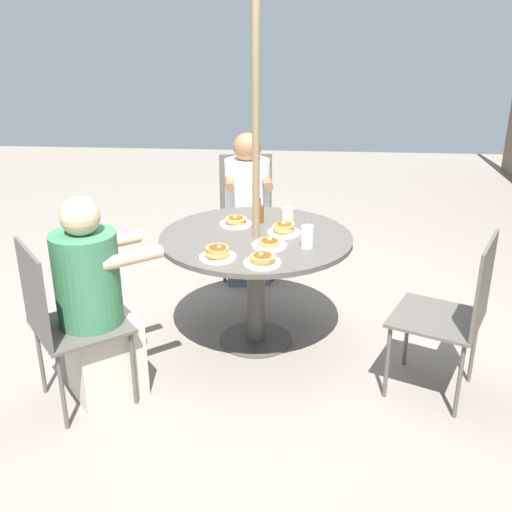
{
  "coord_description": "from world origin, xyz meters",
  "views": [
    {
      "loc": [
        3.5,
        0.27,
        2.04
      ],
      "look_at": [
        0.0,
        0.0,
        0.61
      ],
      "focal_mm": 42.0,
      "sensor_mm": 36.0,
      "label": 1
    }
  ],
  "objects_px": {
    "diner_north": "(248,214)",
    "syrup_bottle": "(259,213)",
    "patio_chair_south": "(456,309)",
    "patio_table": "(256,253)",
    "pancake_plate_c": "(269,244)",
    "pancake_plate_b": "(262,260)",
    "pancake_plate_a": "(218,253)",
    "pancake_plate_e": "(236,222)",
    "drinking_glass_a": "(307,237)",
    "coffee_cup": "(288,216)",
    "diner_east": "(96,309)",
    "patio_chair_north": "(247,207)",
    "pancake_plate_d": "(284,229)",
    "patio_chair_east": "(62,317)"
  },
  "relations": [
    {
      "from": "diner_north",
      "to": "patio_chair_south",
      "type": "distance_m",
      "value": 2.03
    },
    {
      "from": "pancake_plate_a",
      "to": "syrup_bottle",
      "type": "bearing_deg",
      "value": 163.54
    },
    {
      "from": "syrup_bottle",
      "to": "drinking_glass_a",
      "type": "relative_size",
      "value": 1.24
    },
    {
      "from": "coffee_cup",
      "to": "drinking_glass_a",
      "type": "bearing_deg",
      "value": 17.42
    },
    {
      "from": "diner_east",
      "to": "patio_chair_south",
      "type": "xyz_separation_m",
      "value": [
        -0.14,
        1.96,
        0.01
      ]
    },
    {
      "from": "patio_chair_north",
      "to": "drinking_glass_a",
      "type": "distance_m",
      "value": 1.52
    },
    {
      "from": "diner_east",
      "to": "pancake_plate_e",
      "type": "distance_m",
      "value": 1.12
    },
    {
      "from": "patio_chair_north",
      "to": "diner_north",
      "type": "height_order",
      "value": "diner_north"
    },
    {
      "from": "diner_east",
      "to": "pancake_plate_e",
      "type": "bearing_deg",
      "value": 102.79
    },
    {
      "from": "diner_east",
      "to": "drinking_glass_a",
      "type": "height_order",
      "value": "diner_east"
    },
    {
      "from": "patio_chair_north",
      "to": "diner_north",
      "type": "xyz_separation_m",
      "value": [
        0.18,
        0.03,
        -0.0
      ]
    },
    {
      "from": "patio_chair_south",
      "to": "pancake_plate_d",
      "type": "xyz_separation_m",
      "value": [
        -0.57,
        -0.96,
        0.23
      ]
    },
    {
      "from": "patio_table",
      "to": "patio_chair_south",
      "type": "bearing_deg",
      "value": 65.34
    },
    {
      "from": "diner_north",
      "to": "syrup_bottle",
      "type": "bearing_deg",
      "value": 92.6
    },
    {
      "from": "pancake_plate_c",
      "to": "diner_north",
      "type": "bearing_deg",
      "value": -168.87
    },
    {
      "from": "pancake_plate_d",
      "to": "pancake_plate_e",
      "type": "bearing_deg",
      "value": -113.71
    },
    {
      "from": "diner_north",
      "to": "pancake_plate_b",
      "type": "bearing_deg",
      "value": 90.26
    },
    {
      "from": "patio_chair_south",
      "to": "pancake_plate_b",
      "type": "height_order",
      "value": "patio_chair_south"
    },
    {
      "from": "patio_chair_south",
      "to": "pancake_plate_e",
      "type": "xyz_separation_m",
      "value": [
        -0.71,
        -1.28,
        0.22
      ]
    },
    {
      "from": "patio_chair_south",
      "to": "drinking_glass_a",
      "type": "xyz_separation_m",
      "value": [
        -0.34,
        -0.81,
        0.27
      ]
    },
    {
      "from": "diner_north",
      "to": "drinking_glass_a",
      "type": "distance_m",
      "value": 1.35
    },
    {
      "from": "syrup_bottle",
      "to": "pancake_plate_a",
      "type": "bearing_deg",
      "value": -16.46
    },
    {
      "from": "diner_north",
      "to": "pancake_plate_d",
      "type": "height_order",
      "value": "diner_north"
    },
    {
      "from": "diner_north",
      "to": "pancake_plate_c",
      "type": "bearing_deg",
      "value": 93.04
    },
    {
      "from": "pancake_plate_d",
      "to": "drinking_glass_a",
      "type": "distance_m",
      "value": 0.28
    },
    {
      "from": "diner_north",
      "to": "patio_chair_east",
      "type": "bearing_deg",
      "value": 57.75
    },
    {
      "from": "patio_chair_north",
      "to": "patio_chair_south",
      "type": "relative_size",
      "value": 1.0
    },
    {
      "from": "patio_table",
      "to": "diner_east",
      "type": "relative_size",
      "value": 1.02
    },
    {
      "from": "diner_north",
      "to": "patio_chair_south",
      "type": "bearing_deg",
      "value": 121.11
    },
    {
      "from": "pancake_plate_d",
      "to": "drinking_glass_a",
      "type": "xyz_separation_m",
      "value": [
        0.23,
        0.14,
        0.04
      ]
    },
    {
      "from": "patio_table",
      "to": "pancake_plate_b",
      "type": "xyz_separation_m",
      "value": [
        0.45,
        0.07,
        0.14
      ]
    },
    {
      "from": "patio_chair_south",
      "to": "pancake_plate_d",
      "type": "relative_size",
      "value": 4.56
    },
    {
      "from": "patio_chair_south",
      "to": "patio_table",
      "type": "bearing_deg",
      "value": 90.0
    },
    {
      "from": "patio_table",
      "to": "diner_east",
      "type": "distance_m",
      "value": 1.06
    },
    {
      "from": "pancake_plate_c",
      "to": "pancake_plate_e",
      "type": "xyz_separation_m",
      "value": [
        -0.37,
        -0.24,
        0.01
      ]
    },
    {
      "from": "diner_north",
      "to": "syrup_bottle",
      "type": "distance_m",
      "value": 0.86
    },
    {
      "from": "pancake_plate_c",
      "to": "pancake_plate_b",
      "type": "bearing_deg",
      "value": -4.45
    },
    {
      "from": "pancake_plate_c",
      "to": "patio_chair_south",
      "type": "bearing_deg",
      "value": 71.89
    },
    {
      "from": "patio_table",
      "to": "diner_east",
      "type": "bearing_deg",
      "value": -51.21
    },
    {
      "from": "patio_chair_east",
      "to": "syrup_bottle",
      "type": "relative_size",
      "value": 5.82
    },
    {
      "from": "patio_chair_north",
      "to": "pancake_plate_e",
      "type": "bearing_deg",
      "value": 83.44
    },
    {
      "from": "patio_chair_north",
      "to": "diner_north",
      "type": "distance_m",
      "value": 0.18
    },
    {
      "from": "pancake_plate_e",
      "to": "patio_chair_north",
      "type": "bearing_deg",
      "value": -178.46
    },
    {
      "from": "pancake_plate_c",
      "to": "syrup_bottle",
      "type": "relative_size",
      "value": 1.28
    },
    {
      "from": "patio_table",
      "to": "patio_chair_north",
      "type": "relative_size",
      "value": 1.26
    },
    {
      "from": "drinking_glass_a",
      "to": "patio_table",
      "type": "bearing_deg",
      "value": -119.67
    },
    {
      "from": "pancake_plate_e",
      "to": "drinking_glass_a",
      "type": "relative_size",
      "value": 1.58
    },
    {
      "from": "diner_east",
      "to": "syrup_bottle",
      "type": "bearing_deg",
      "value": 99.16
    },
    {
      "from": "patio_chair_south",
      "to": "pancake_plate_b",
      "type": "bearing_deg",
      "value": 111.12
    },
    {
      "from": "diner_east",
      "to": "pancake_plate_c",
      "type": "height_order",
      "value": "diner_east"
    }
  ]
}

